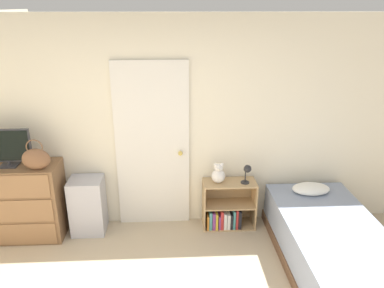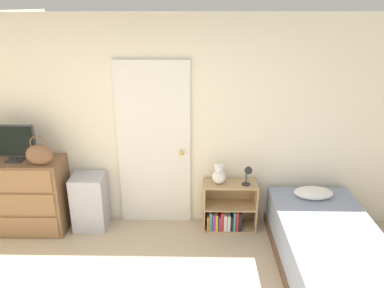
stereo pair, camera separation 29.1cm
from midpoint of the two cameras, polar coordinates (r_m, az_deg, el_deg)
wall_back at (r=4.47m, az=-6.50°, el=2.82°), size 10.00×0.06×2.55m
door_closed at (r=4.51m, az=-7.88°, el=-0.43°), size 0.88×0.09×2.05m
dresser at (r=4.94m, az=-26.64°, el=-7.85°), size 1.04×0.47×0.92m
tv at (r=4.66m, az=-28.11°, el=-0.44°), size 0.54×0.16×0.44m
handbag at (r=4.46m, az=-24.42°, el=-2.09°), size 0.31×0.12×0.35m
storage_bin at (r=4.78m, az=-17.29°, el=-8.97°), size 0.39×0.35×0.70m
bookshelf at (r=4.73m, az=3.50°, el=-10.01°), size 0.64×0.30×0.60m
teddy_bear at (r=4.50m, az=2.18°, el=-4.65°), size 0.17×0.17×0.25m
desk_lamp at (r=4.48m, az=6.56°, el=-4.11°), size 0.12×0.11×0.24m
bed at (r=4.26m, az=18.63°, el=-14.47°), size 1.00×2.00×0.61m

